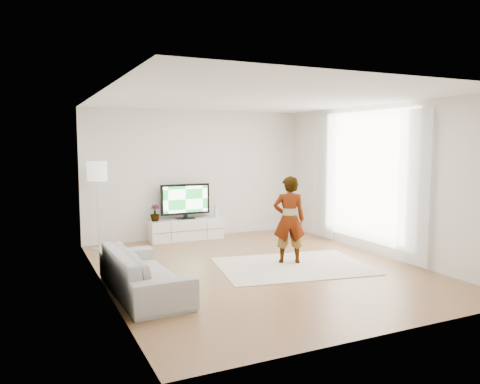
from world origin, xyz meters
name	(u,v)px	position (x,y,z in m)	size (l,w,h in m)	color
floor	(259,268)	(0.00, 0.00, 0.00)	(6.00, 6.00, 0.00)	#A8724B
ceiling	(259,99)	(0.00, 0.00, 2.80)	(6.00, 6.00, 0.00)	white
wall_left	(102,192)	(-2.50, 0.00, 1.40)	(0.02, 6.00, 2.80)	silver
wall_right	(378,180)	(2.50, 0.00, 1.40)	(0.02, 6.00, 2.80)	silver
wall_back	(197,174)	(0.00, 3.00, 1.40)	(5.00, 0.02, 2.80)	silver
wall_front	(389,208)	(0.00, -3.00, 1.40)	(5.00, 0.02, 2.80)	silver
window	(366,176)	(2.48, 0.30, 1.45)	(0.01, 2.60, 2.50)	white
curtain_near	(414,188)	(2.40, -1.00, 1.35)	(0.04, 0.70, 2.60)	white
curtain_far	(323,177)	(2.40, 1.60, 1.35)	(0.04, 0.70, 2.60)	white
media_console	(186,229)	(-0.35, 2.76, 0.23)	(1.60, 0.46, 0.45)	white
television	(185,200)	(-0.35, 2.79, 0.86)	(1.09, 0.21, 0.76)	black
game_console	(216,211)	(0.35, 2.76, 0.57)	(0.08, 0.19, 0.25)	white
potted_plant	(155,213)	(-1.03, 2.77, 0.63)	(0.20, 0.20, 0.35)	#3F7238
rug	(292,266)	(0.58, -0.13, 0.01)	(2.48, 1.79, 0.01)	beige
player	(289,220)	(0.64, 0.09, 0.77)	(0.55, 0.36, 1.51)	#334772
sofa	(144,271)	(-2.05, -0.46, 0.31)	(2.10, 0.82, 0.61)	#B9B9B4
floor_lamp	(97,175)	(-2.20, 2.59, 1.47)	(0.39, 0.39, 1.74)	silver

